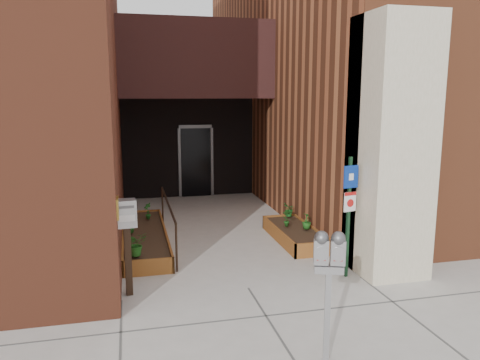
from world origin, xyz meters
TOP-DOWN VIEW (x-y plane):
  - ground at (0.00, 0.00)m, footprint 80.00×80.00m
  - architecture at (-0.18, 6.89)m, footprint 20.00×14.60m
  - planter_left at (-1.55, 2.70)m, footprint 0.90×3.60m
  - planter_right at (1.60, 2.20)m, footprint 0.80×2.20m
  - handrail at (-1.05, 2.65)m, footprint 0.04×3.34m
  - parking_meter at (0.36, -2.26)m, footprint 0.37×0.23m
  - sign_post at (1.77, 0.09)m, footprint 0.28×0.09m
  - payment_dropbox at (-1.88, 0.20)m, footprint 0.32×0.26m
  - shrub_left_a at (-1.74, 1.17)m, footprint 0.50×0.50m
  - shrub_left_b at (-1.85, 2.92)m, footprint 0.26×0.26m
  - shrub_left_c at (-1.85, 2.62)m, footprint 0.27×0.27m
  - shrub_left_d at (-1.43, 3.63)m, footprint 0.27×0.27m
  - shrub_right_a at (1.80, 2.05)m, footprint 0.21×0.21m
  - shrub_right_b at (1.46, 2.32)m, footprint 0.22×0.22m
  - shrub_right_c at (1.78, 3.10)m, footprint 0.33×0.33m

SIDE VIEW (x-z plane):
  - ground at x=0.00m, z-range 0.00..0.00m
  - planter_left at x=-1.55m, z-range -0.02..0.28m
  - planter_right at x=1.60m, z-range -0.02..0.28m
  - shrub_right_c at x=1.78m, z-range 0.30..0.62m
  - shrub_right_a at x=1.80m, z-range 0.30..0.64m
  - shrub_left_b at x=-1.85m, z-range 0.30..0.64m
  - shrub_right_b at x=1.46m, z-range 0.30..0.67m
  - shrub_left_d at x=-1.43m, z-range 0.30..0.67m
  - shrub_left_c at x=-1.85m, z-range 0.30..0.71m
  - shrub_left_a at x=-1.74m, z-range 0.30..0.71m
  - handrail at x=-1.05m, z-range 0.30..1.20m
  - payment_dropbox at x=-1.88m, z-range 0.34..1.86m
  - parking_meter at x=0.36m, z-range 0.43..2.02m
  - sign_post at x=1.77m, z-range 0.24..2.32m
  - architecture at x=-0.18m, z-range -0.02..9.98m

